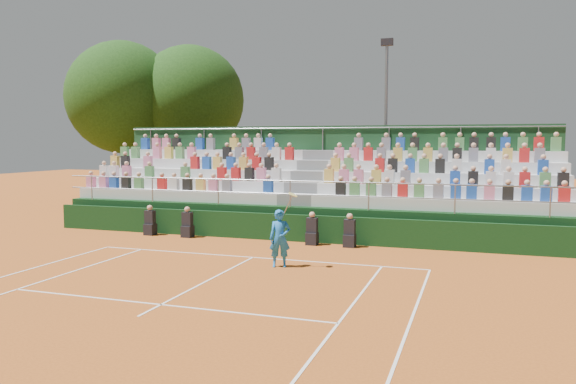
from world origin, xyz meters
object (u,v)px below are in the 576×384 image
(tree_west, at_px, (123,98))
(tree_east, at_px, (190,100))
(tennis_player, at_px, (280,238))
(floodlight_mast, at_px, (386,114))

(tree_west, distance_m, tree_east, 3.97)
(tree_east, bearing_deg, tennis_player, -53.81)
(floodlight_mast, bearing_deg, tennis_player, -94.11)
(tree_west, bearing_deg, floodlight_mast, -0.18)
(tree_east, height_order, floodlight_mast, tree_east)
(tennis_player, bearing_deg, tree_west, 137.44)
(tree_west, xyz_separation_m, floodlight_mast, (15.67, -0.05, -1.18))
(tennis_player, relative_size, tree_west, 0.23)
(tennis_player, xyz_separation_m, floodlight_mast, (0.97, 13.45, 4.25))
(tree_east, bearing_deg, tree_west, -154.91)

